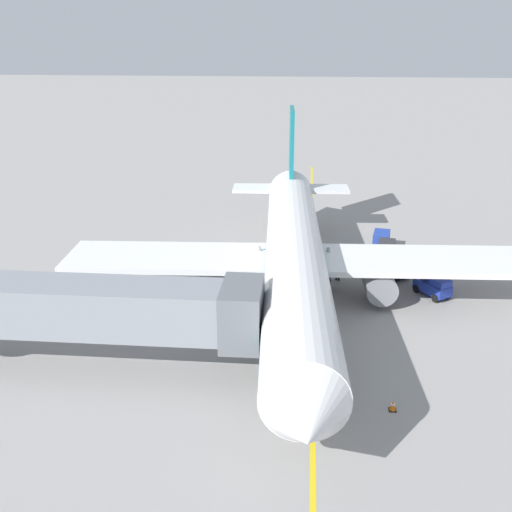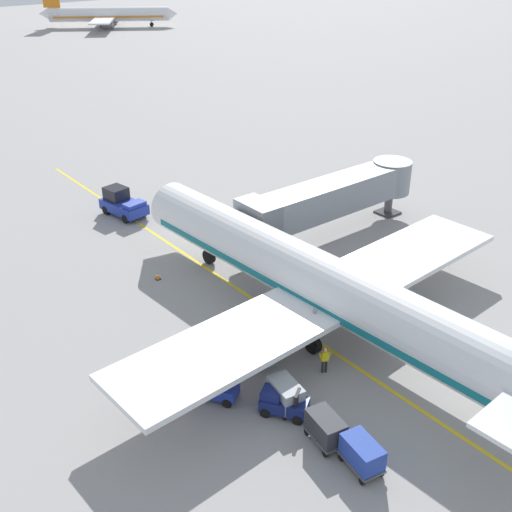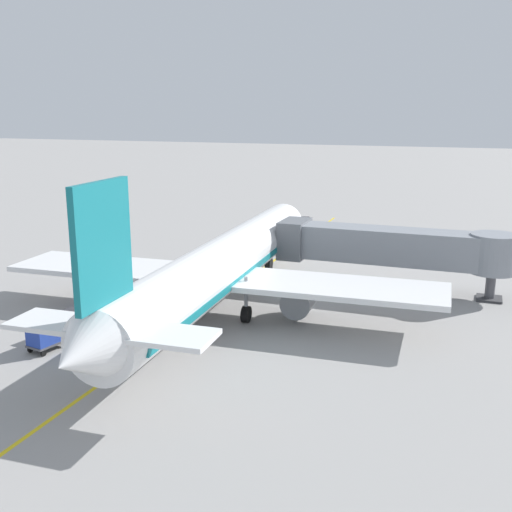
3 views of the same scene
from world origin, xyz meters
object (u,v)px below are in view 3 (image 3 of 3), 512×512
object	(u,v)px
pushback_tractor	(300,231)
baggage_tug_trailing	(94,310)
baggage_cart_third_in_train	(47,334)
safety_cone_nose_left	(224,262)
baggage_cart_front	(102,306)
ground_crew_wing_walker	(158,309)
baggage_cart_second_in_train	(70,321)
parked_airliner	(222,266)
jet_bridge	(392,246)
baggage_tug_lead	(97,293)

from	to	relation	value
pushback_tractor	baggage_tug_trailing	world-z (taller)	pushback_tractor
baggage_cart_third_in_train	safety_cone_nose_left	bearing A→B (deg)	85.34
baggage_cart_front	ground_crew_wing_walker	world-z (taller)	ground_crew_wing_walker
pushback_tractor	baggage_cart_second_in_train	distance (m)	31.85
parked_airliner	jet_bridge	size ratio (longest dim) A/B	2.11
baggage_cart_front	baggage_cart_second_in_train	xyz separation A→B (m)	(-0.14, -3.18, 0.00)
jet_bridge	baggage_tug_lead	world-z (taller)	jet_bridge
safety_cone_nose_left	baggage_tug_trailing	bearing A→B (deg)	-97.64
parked_airliner	baggage_cart_second_in_train	world-z (taller)	parked_airliner
baggage_cart_front	baggage_cart_second_in_train	bearing A→B (deg)	-92.50
jet_bridge	parked_airliner	bearing A→B (deg)	-138.05
pushback_tractor	baggage_tug_trailing	xyz separation A→B (m)	(-5.82, -28.49, -0.39)
parked_airliner	baggage_cart_third_in_train	world-z (taller)	parked_airliner
jet_bridge	safety_cone_nose_left	world-z (taller)	jet_bridge
jet_bridge	safety_cone_nose_left	xyz separation A→B (m)	(-15.17, 2.56, -3.17)
baggage_tug_trailing	safety_cone_nose_left	size ratio (longest dim) A/B	4.66
baggage_tug_trailing	baggage_cart_front	distance (m)	0.59
jet_bridge	pushback_tractor	xyz separation A→B (m)	(-11.56, 14.54, -2.36)
baggage_cart_third_in_train	baggage_cart_front	bearing A→B (deg)	89.94
ground_crew_wing_walker	baggage_cart_front	bearing A→B (deg)	-167.50
parked_airliner	jet_bridge	xyz separation A→B (m)	(10.19, 9.16, 0.27)
baggage_cart_second_in_train	baggage_cart_third_in_train	distance (m)	2.30
baggage_cart_front	baggage_cart_third_in_train	bearing A→B (deg)	-90.06
baggage_tug_trailing	baggage_cart_third_in_train	xyz separation A→B (m)	(0.45, -5.17, 0.24)
jet_bridge	baggage_cart_third_in_train	world-z (taller)	jet_bridge
jet_bridge	baggage_tug_trailing	world-z (taller)	jet_bridge
parked_airliner	baggage_tug_trailing	distance (m)	8.98
baggage_cart_second_in_train	safety_cone_nose_left	distance (m)	19.49
baggage_tug_lead	baggage_tug_trailing	size ratio (longest dim) A/B	1.00
baggage_cart_front	parked_airliner	bearing A→B (deg)	33.63
baggage_tug_lead	baggage_cart_third_in_train	size ratio (longest dim) A/B	0.92
baggage_cart_second_in_train	ground_crew_wing_walker	xyz separation A→B (m)	(3.84, 4.00, 0.00)
pushback_tractor	safety_cone_nose_left	world-z (taller)	pushback_tractor
parked_airliner	ground_crew_wing_walker	size ratio (longest dim) A/B	22.08
jet_bridge	baggage_tug_trailing	bearing A→B (deg)	-141.26
pushback_tractor	baggage_tug_lead	world-z (taller)	pushback_tractor
baggage_tug_lead	baggage_cart_second_in_train	xyz separation A→B (m)	(2.41, -6.20, 0.24)
baggage_cart_second_in_train	baggage_cart_third_in_train	size ratio (longest dim) A/B	1.00
jet_bridge	safety_cone_nose_left	distance (m)	15.71
baggage_tug_trailing	ground_crew_wing_walker	bearing A→B (deg)	15.13
pushback_tractor	safety_cone_nose_left	size ratio (longest dim) A/B	7.97
baggage_cart_second_in_train	jet_bridge	bearing A→B (deg)	44.58
parked_airliner	baggage_tug_trailing	world-z (taller)	parked_airliner
jet_bridge	baggage_tug_trailing	size ratio (longest dim) A/B	6.43
baggage_cart_second_in_train	safety_cone_nose_left	bearing A→B (deg)	84.40
pushback_tractor	baggage_cart_front	distance (m)	28.70
parked_airliner	ground_crew_wing_walker	xyz separation A→B (m)	(-3.04, -3.66, -2.23)
baggage_cart_second_in_train	pushback_tractor	bearing A→B (deg)	80.04
jet_bridge	ground_crew_wing_walker	xyz separation A→B (m)	(-13.23, -12.83, -2.51)
baggage_tug_lead	baggage_tug_trailing	bearing A→B (deg)	-57.74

